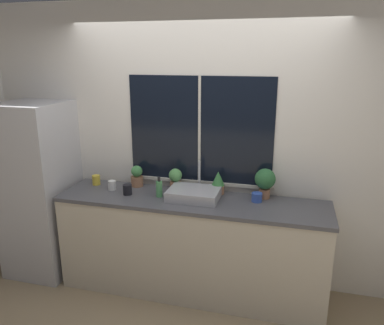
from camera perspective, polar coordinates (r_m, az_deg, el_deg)
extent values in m
plane|color=#937F60|center=(3.64, -1.40, -21.14)|extent=(14.00, 14.00, 0.00)
cube|color=silver|center=(3.62, 1.29, 2.44)|extent=(8.00, 0.06, 2.70)
cube|color=black|center=(3.54, 1.16, 4.98)|extent=(1.39, 0.01, 1.00)
cube|color=beige|center=(3.54, 1.14, 4.96)|extent=(0.02, 0.01, 1.00)
cube|color=beige|center=(3.67, 1.10, -2.97)|extent=(1.45, 0.04, 0.03)
cube|color=silver|center=(5.31, -20.09, 5.85)|extent=(0.06, 7.00, 2.70)
cube|color=beige|center=(3.62, -0.16, -12.81)|extent=(2.46, 0.56, 0.90)
cube|color=#4C4C51|center=(3.42, -0.17, -5.91)|extent=(2.48, 0.59, 0.03)
cube|color=#B7B7BC|center=(4.15, -22.00, -3.70)|extent=(0.62, 0.71, 1.77)
cube|color=#ADADB2|center=(3.42, 0.29, -4.80)|extent=(0.46, 0.34, 0.09)
cylinder|color=#B7B7BC|center=(3.61, 1.10, -4.15)|extent=(0.04, 0.04, 0.03)
cylinder|color=#B7B7BC|center=(3.56, 1.12, -1.85)|extent=(0.02, 0.02, 0.27)
cylinder|color=#9E6B4C|center=(3.78, -8.36, -2.84)|extent=(0.12, 0.12, 0.10)
sphere|color=#478E4C|center=(3.75, -8.42, -1.31)|extent=(0.11, 0.11, 0.11)
cylinder|color=#9E6B4C|center=(3.65, -2.53, -3.52)|extent=(0.11, 0.11, 0.08)
sphere|color=#569951|center=(3.61, -2.55, -1.94)|extent=(0.13, 0.13, 0.13)
cylinder|color=#9E6B4C|center=(3.55, 3.98, -4.09)|extent=(0.12, 0.12, 0.08)
cone|color=#387A3D|center=(3.51, 4.01, -2.42)|extent=(0.12, 0.12, 0.13)
cylinder|color=#9E6B4C|center=(3.50, 10.97, -4.62)|extent=(0.10, 0.10, 0.09)
sphere|color=#2D6638|center=(3.45, 11.09, -2.47)|extent=(0.19, 0.19, 0.19)
cylinder|color=#519E5B|center=(3.47, -5.02, -4.04)|extent=(0.06, 0.06, 0.15)
cylinder|color=black|center=(3.44, -5.06, -2.55)|extent=(0.03, 0.03, 0.04)
cylinder|color=black|center=(3.57, -9.81, -4.08)|extent=(0.08, 0.08, 0.10)
cylinder|color=gold|center=(3.90, -14.39, -2.59)|extent=(0.08, 0.08, 0.10)
cylinder|color=#3351AD|center=(3.40, 9.85, -5.24)|extent=(0.09, 0.09, 0.08)
cylinder|color=white|center=(3.72, -12.08, -3.41)|extent=(0.08, 0.08, 0.09)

